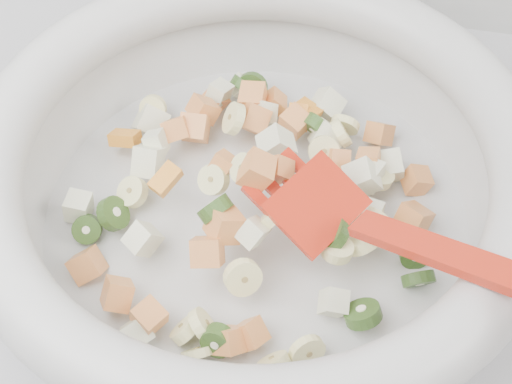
# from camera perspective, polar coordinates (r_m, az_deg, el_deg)

# --- Properties ---
(mixing_bowl) EXTENTS (0.47, 0.43, 0.16)m
(mixing_bowl) POSITION_cam_1_polar(r_m,az_deg,el_deg) (0.58, 0.03, 0.94)
(mixing_bowl) COLOR silver
(mixing_bowl) RESTS_ON counter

